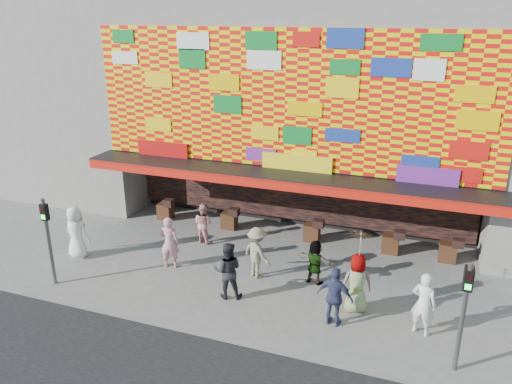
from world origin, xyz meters
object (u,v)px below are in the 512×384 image
Objects in this scene: ped_a at (76,232)px; ped_i at (203,223)px; ped_g at (357,283)px; signal_left at (48,232)px; ped_e at (335,297)px; ped_c at (228,270)px; signal_right at (464,306)px; parasol at (360,247)px; ped_b at (169,242)px; ped_h at (424,304)px; ped_f at (315,262)px; ped_d at (257,253)px.

ped_a reaches higher than ped_i.
ped_a reaches higher than ped_g.
signal_left is 1.66× the size of ped_e.
ped_a is (-0.51, 1.87, -0.89)m from signal_left.
ped_c is 1.17× the size of ped_i.
ped_e is 1.02m from ped_g.
signal_right is 3.32m from parasol.
ped_i is at bearing -22.97° from ped_e.
parasol is at bearing 161.97° from ped_b.
ped_h is at bearing 159.84° from ped_b.
ped_b is 1.18× the size of ped_i.
ped_f is (-4.34, 2.99, -1.10)m from signal_right.
ped_b is 8.55m from ped_h.
ped_c is 3.94m from ped_g.
ped_b is 1.04× the size of ped_e.
ped_f is 1.98m from ped_g.
ped_i is at bearing 156.35° from parasol.
ped_d is 0.96× the size of ped_h.
ped_a is at bearing 105.32° from signal_left.
ped_i is at bearing 153.49° from signal_right.
ped_i is (-8.25, 3.26, -0.14)m from ped_h.
ped_a is 9.71m from ped_e.
signal_right is at bearing 142.76° from ped_h.
signal_left is at bearing 24.83° from ped_h.
ped_i is at bearing -43.30° from ped_g.
signal_left reaches higher than ped_d.
ped_a is 1.06× the size of parasol.
ped_f is 2.41m from parasol.
ped_g is 6.93m from ped_i.
ped_e is at bearing 161.48° from ped_i.
ped_b is 1.05× the size of ped_d.
ped_a is 10.12m from ped_g.
ped_c is 4.15m from ped_i.
ped_g reaches higher than ped_i.
signal_left is 8.67m from ped_f.
parasol reaches higher than ped_d.
ped_c is at bearing 139.73° from ped_i.
ped_d is at bearing 164.80° from parasol.
ped_b is 1.02× the size of ped_c.
ped_i is 7.06m from parasol.
ped_i is (3.27, 4.55, -1.06)m from signal_left.
ped_e is 1.14× the size of ped_i.
ped_g is (3.90, 0.57, 0.00)m from ped_c.
ped_a reaches higher than ped_b.
ped_g is (9.61, 1.78, -0.93)m from signal_left.
ped_e is at bearing 156.03° from ped_c.
ped_h is at bearing 172.02° from ped_i.
ped_b reaches higher than ped_d.
ped_f is at bearing -161.18° from ped_c.
ped_g reaches higher than ped_f.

